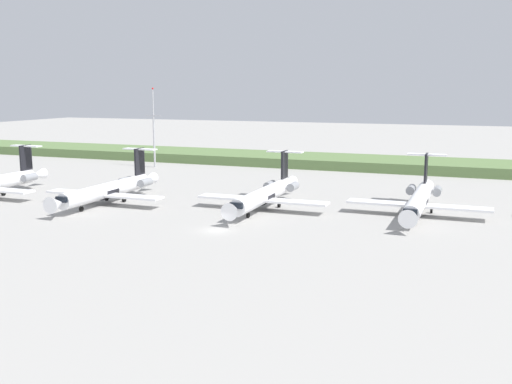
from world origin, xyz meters
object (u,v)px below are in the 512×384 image
(regional_jet_third, at_px, (265,194))
(regional_jet_fourth, at_px, (419,199))
(regional_jet_second, at_px, (109,189))
(antenna_mast, at_px, (154,134))

(regional_jet_third, distance_m, regional_jet_fourth, 25.58)
(regional_jet_second, relative_size, regional_jet_third, 1.00)
(regional_jet_second, relative_size, regional_jet_fourth, 1.00)
(regional_jet_fourth, relative_size, antenna_mast, 1.49)
(regional_jet_second, xyz_separation_m, regional_jet_fourth, (53.19, 10.02, 0.00))
(regional_jet_second, bearing_deg, regional_jet_fourth, 10.67)
(regional_jet_fourth, bearing_deg, regional_jet_second, -169.33)
(antenna_mast, bearing_deg, regional_jet_third, -41.46)
(regional_jet_second, distance_m, antenna_mast, 49.87)
(regional_jet_second, relative_size, antenna_mast, 1.49)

